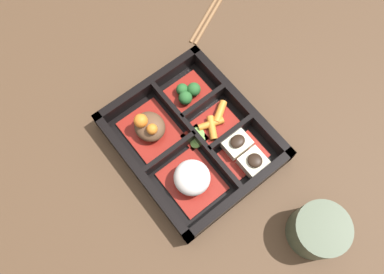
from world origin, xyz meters
The scene contains 11 objects.
ground_plane centered at (0.00, 0.00, 0.00)m, with size 3.00×3.00×0.00m, color #4C3523.
bento_base centered at (0.00, 0.00, 0.01)m, with size 0.26×0.22×0.01m.
bento_rim centered at (0.00, 0.00, 0.02)m, with size 0.26×0.22×0.04m.
bowl_rice centered at (-0.06, 0.05, 0.03)m, with size 0.09×0.08×0.05m.
bowl_stew centered at (0.06, 0.05, 0.03)m, with size 0.09×0.08×0.05m.
bowl_tofu centered at (-0.08, -0.05, 0.02)m, with size 0.08×0.07×0.03m.
bowl_carrots centered at (0.00, -0.05, 0.02)m, with size 0.06×0.07×0.02m.
bowl_greens centered at (0.07, -0.05, 0.02)m, with size 0.06×0.07×0.03m.
bowl_pickles centered at (0.00, -0.01, 0.02)m, with size 0.04×0.04×0.01m.
tea_cup centered at (-0.24, -0.05, 0.03)m, with size 0.08×0.08×0.06m.
chopsticks centered at (0.20, -0.22, 0.00)m, with size 0.11×0.20×0.01m.
Camera 1 is at (-0.17, 0.14, 0.61)m, focal length 35.00 mm.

